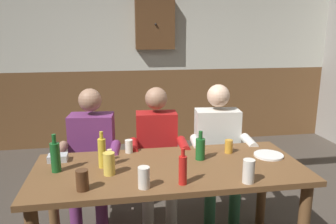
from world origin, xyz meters
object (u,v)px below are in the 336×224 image
object	(u,v)px
dining_table	(170,180)
bottle_0	(183,169)
pint_glass_4	(82,180)
bottle_2	(200,148)
person_0	(91,152)
bottle_1	(55,156)
pint_glass_3	(144,178)
pint_glass_5	(229,146)
person_1	(157,149)
plate_0	(269,155)
wall_dart_cabinet	(155,24)
person_2	(218,144)
bottle_3	(102,152)
pint_glass_0	(249,171)
table_candle	(110,155)
pint_glass_1	(129,146)
pint_glass_2	(109,164)
condiment_caddy	(58,158)

from	to	relation	value
dining_table	bottle_0	distance (m)	0.35
pint_glass_4	bottle_2	bearing A→B (deg)	23.71
person_0	bottle_1	bearing A→B (deg)	77.17
pint_glass_3	pint_glass_5	xyz separation A→B (m)	(0.72, 0.49, -0.01)
person_1	plate_0	size ratio (longest dim) A/B	5.42
wall_dart_cabinet	person_2	bearing A→B (deg)	-81.06
person_2	plate_0	distance (m)	0.61
person_0	person_2	distance (m)	1.15
plate_0	bottle_3	distance (m)	1.26
bottle_0	pint_glass_3	size ratio (longest dim) A/B	1.75
person_1	wall_dart_cabinet	distance (m)	2.35
pint_glass_0	pint_glass_4	world-z (taller)	pint_glass_0
bottle_2	table_candle	bearing A→B (deg)	170.97
bottle_2	pint_glass_5	xyz separation A→B (m)	(0.26, 0.10, -0.03)
bottle_2	bottle_0	bearing A→B (deg)	-119.26
pint_glass_3	wall_dart_cabinet	xyz separation A→B (m)	(0.46, 2.97, 0.97)
person_0	person_1	world-z (taller)	person_0
pint_glass_3	pint_glass_1	bearing A→B (deg)	95.31
bottle_3	pint_glass_5	bearing A→B (deg)	7.37
bottle_1	bottle_2	distance (m)	1.03
bottle_1	bottle_3	world-z (taller)	bottle_1
bottle_0	pint_glass_2	size ratio (longest dim) A/B	1.54
wall_dart_cabinet	person_1	bearing A→B (deg)	-97.09
person_0	bottle_3	bearing A→B (deg)	107.39
bottle_0	dining_table	bearing A→B (deg)	96.81
dining_table	bottle_3	world-z (taller)	bottle_3
table_candle	plate_0	distance (m)	1.22
condiment_caddy	pint_glass_5	world-z (taller)	pint_glass_5
bottle_2	pint_glass_0	xyz separation A→B (m)	(0.20, -0.43, -0.01)
table_candle	wall_dart_cabinet	size ratio (longest dim) A/B	0.11
pint_glass_0	wall_dart_cabinet	distance (m)	3.16
bottle_2	wall_dart_cabinet	size ratio (longest dim) A/B	0.32
pint_glass_4	person_1	bearing A→B (deg)	57.14
bottle_2	bottle_3	size ratio (longest dim) A/B	0.84
person_1	plate_0	xyz separation A→B (m)	(0.79, -0.55, 0.10)
dining_table	pint_glass_1	size ratio (longest dim) A/B	18.44
person_2	plate_0	bearing A→B (deg)	117.30
dining_table	table_candle	bearing A→B (deg)	153.92
pint_glass_0	pint_glass_1	distance (m)	0.98
dining_table	pint_glass_4	world-z (taller)	pint_glass_4
dining_table	pint_glass_2	distance (m)	0.46
wall_dart_cabinet	person_0	bearing A→B (deg)	-112.21
bottle_1	pint_glass_3	world-z (taller)	bottle_1
pint_glass_0	pint_glass_3	world-z (taller)	pint_glass_0
bottle_1	person_0	bearing A→B (deg)	71.24
dining_table	condiment_caddy	world-z (taller)	condiment_caddy
dining_table	person_2	size ratio (longest dim) A/B	1.57
plate_0	bottle_0	xyz separation A→B (m)	(-0.76, -0.36, 0.09)
bottle_0	pint_glass_1	size ratio (longest dim) A/B	2.27
pint_glass_0	pint_glass_1	size ratio (longest dim) A/B	1.48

